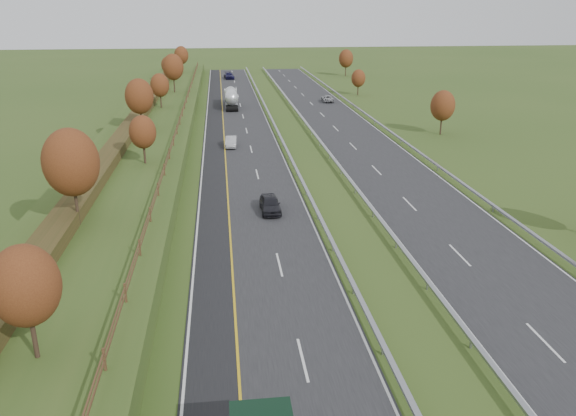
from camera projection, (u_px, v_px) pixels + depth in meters
name	position (u px, v px, depth m)	size (l,w,h in m)	color
ground	(305.00, 155.00, 72.34)	(400.00, 400.00, 0.00)	#354E1B
near_carriageway	(241.00, 148.00, 76.10)	(10.50, 200.00, 0.04)	black
far_carriageway	(360.00, 144.00, 77.96)	(10.50, 200.00, 0.04)	black
hard_shoulder	(214.00, 149.00, 75.68)	(3.00, 200.00, 0.04)	black
lane_markings	(288.00, 146.00, 76.70)	(26.75, 200.00, 0.01)	silver
embankment_left	(143.00, 143.00, 74.30)	(12.00, 200.00, 2.00)	#354E1B
hedge_left	(126.00, 132.00, 73.55)	(2.20, 180.00, 1.10)	#323214
fence_left	(176.00, 130.00, 73.84)	(0.12, 189.06, 1.20)	#422B19
median_barrier_near	(283.00, 142.00, 76.54)	(0.32, 200.00, 0.71)	#909398
median_barrier_far	(320.00, 141.00, 77.12)	(0.32, 200.00, 0.71)	#909398
outer_barrier_far	(401.00, 139.00, 78.42)	(0.32, 200.00, 0.71)	#909398
trees_left	(139.00, 107.00, 69.37)	(6.64, 164.30, 7.66)	#2D2116
trees_far	(393.00, 85.00, 105.31)	(8.45, 118.60, 7.12)	#2D2116
road_tanker	(231.00, 97.00, 106.18)	(2.40, 11.22, 3.46)	silver
car_dark_near	(270.00, 204.00, 52.16)	(1.80, 4.47, 1.52)	black
car_silver_mid	(231.00, 142.00, 76.46)	(1.47, 4.22, 1.39)	#A7A8AC
car_small_far	(229.00, 76.00, 147.80)	(2.26, 5.56, 1.61)	#131137
car_oncoming	(328.00, 98.00, 112.46)	(2.14, 4.65, 1.29)	#A1A1A5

